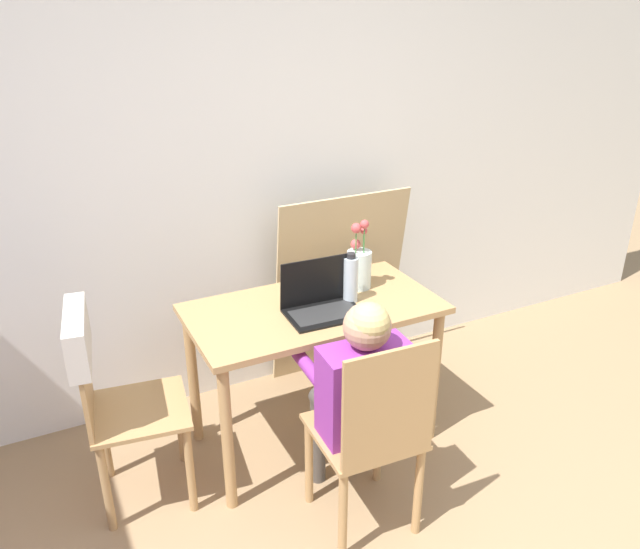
# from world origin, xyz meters

# --- Properties ---
(wall_back) EXTENTS (6.40, 0.05, 2.50)m
(wall_back) POSITION_xyz_m (0.00, 2.23, 1.25)
(wall_back) COLOR white
(wall_back) RESTS_ON ground_plane
(dining_table) EXTENTS (1.16, 0.62, 0.75)m
(dining_table) POSITION_xyz_m (0.19, 1.57, 0.64)
(dining_table) COLOR tan
(dining_table) RESTS_ON ground_plane
(chair_occupied) EXTENTS (0.42, 0.42, 0.93)m
(chair_occupied) POSITION_xyz_m (0.14, 0.93, 0.48)
(chair_occupied) COLOR tan
(chair_occupied) RESTS_ON ground_plane
(chair_spare) EXTENTS (0.48, 0.45, 0.94)m
(chair_spare) POSITION_xyz_m (-0.76, 1.57, 0.63)
(chair_spare) COLOR tan
(chair_spare) RESTS_ON ground_plane
(person_seated) EXTENTS (0.38, 0.44, 1.03)m
(person_seated) POSITION_xyz_m (0.14, 1.05, 0.65)
(person_seated) COLOR purple
(person_seated) RESTS_ON ground_plane
(laptop) EXTENTS (0.35, 0.25, 0.24)m
(laptop) POSITION_xyz_m (0.20, 1.51, 0.80)
(laptop) COLOR black
(laptop) RESTS_ON dining_table
(flower_vase) EXTENTS (0.12, 0.12, 0.35)m
(flower_vase) POSITION_xyz_m (0.48, 1.66, 0.86)
(flower_vase) COLOR silver
(flower_vase) RESTS_ON dining_table
(water_bottle) EXTENTS (0.07, 0.07, 0.24)m
(water_bottle) POSITION_xyz_m (0.37, 1.54, 0.86)
(water_bottle) COLOR silver
(water_bottle) RESTS_ON dining_table
(cardboard_panel) EXTENTS (0.79, 0.17, 1.10)m
(cardboard_panel) POSITION_xyz_m (0.61, 2.09, 0.55)
(cardboard_panel) COLOR tan
(cardboard_panel) RESTS_ON ground_plane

